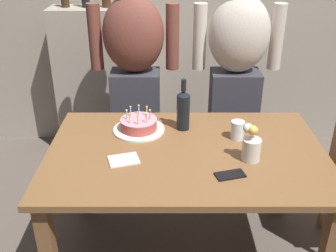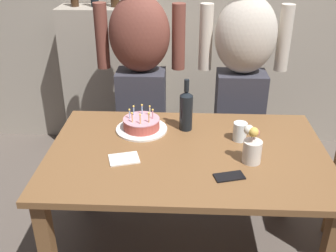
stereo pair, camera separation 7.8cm
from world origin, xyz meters
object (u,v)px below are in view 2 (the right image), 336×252
at_px(person_woman_cardigan, 242,79).
at_px(flower_vase, 252,147).
at_px(napkin_stack, 124,159).
at_px(wine_bottle, 186,110).
at_px(cell_phone, 229,176).
at_px(person_man_bearded, 141,77).
at_px(birthday_cake, 142,125).
at_px(water_glass_near, 240,132).

bearing_deg(person_woman_cardigan, flower_vase, 86.75).
bearing_deg(napkin_stack, person_woman_cardigan, 51.13).
xyz_separation_m(wine_bottle, cell_phone, (0.21, -0.50, -0.12)).
relative_size(cell_phone, person_man_bearded, 0.09).
distance_m(birthday_cake, person_man_bearded, 0.55).
height_order(water_glass_near, cell_phone, water_glass_near).
relative_size(wine_bottle, person_woman_cardigan, 0.19).
relative_size(cell_phone, flower_vase, 0.71).
xyz_separation_m(water_glass_near, person_man_bearded, (-0.62, 0.63, 0.08)).
relative_size(water_glass_near, wine_bottle, 0.34).
distance_m(person_man_bearded, person_woman_cardigan, 0.70).
bearing_deg(flower_vase, person_woman_cardigan, 86.75).
height_order(birthday_cake, person_man_bearded, person_man_bearded).
height_order(birthday_cake, flower_vase, flower_vase).
height_order(cell_phone, person_man_bearded, person_man_bearded).
xyz_separation_m(water_glass_near, napkin_stack, (-0.62, -0.24, -0.05)).
relative_size(wine_bottle, cell_phone, 2.17).
bearing_deg(water_glass_near, napkin_stack, -159.01).
xyz_separation_m(birthday_cake, person_man_bearded, (-0.06, 0.54, 0.10)).
bearing_deg(person_man_bearded, cell_phone, 117.81).
xyz_separation_m(wine_bottle, person_woman_cardigan, (0.38, 0.51, 0.01)).
xyz_separation_m(cell_phone, person_woman_cardigan, (0.17, 1.01, 0.13)).
height_order(birthday_cake, cell_phone, birthday_cake).
relative_size(wine_bottle, napkin_stack, 2.05).
xyz_separation_m(napkin_stack, person_woman_cardigan, (0.70, 0.87, 0.13)).
height_order(water_glass_near, wine_bottle, wine_bottle).
xyz_separation_m(water_glass_near, flower_vase, (0.03, -0.23, 0.03)).
height_order(flower_vase, person_woman_cardigan, person_woman_cardigan).
relative_size(birthday_cake, person_woman_cardigan, 0.18).
bearing_deg(water_glass_near, wine_bottle, 158.10).
relative_size(water_glass_near, napkin_stack, 0.70).
distance_m(napkin_stack, flower_vase, 0.66).
bearing_deg(water_glass_near, person_man_bearded, 134.54).
xyz_separation_m(cell_phone, flower_vase, (0.12, 0.15, 0.08)).
bearing_deg(wine_bottle, person_woman_cardigan, 53.04).
distance_m(wine_bottle, person_woman_cardigan, 0.64).
bearing_deg(person_man_bearded, water_glass_near, 134.54).
relative_size(birthday_cake, person_man_bearded, 0.18).
xyz_separation_m(flower_vase, person_man_bearded, (-0.65, 0.86, 0.05)).
distance_m(birthday_cake, water_glass_near, 0.57).
bearing_deg(person_woman_cardigan, wine_bottle, 53.04).
bearing_deg(birthday_cake, flower_vase, -28.50).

